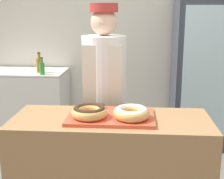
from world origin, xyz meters
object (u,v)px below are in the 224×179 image
Objects in this scene: serving_tray at (111,116)px; donut_chocolate_glaze at (89,111)px; chest_freezer at (28,105)px; bottle_green at (42,68)px; brownie_back_right at (126,107)px; baker_person at (104,98)px; brownie_back_left at (99,106)px; beverage_fridge at (203,72)px; bottle_amber at (39,65)px; donut_light_glaze at (131,112)px.

donut_chocolate_glaze is at bearing -156.62° from serving_tray.
chest_freezer is 0.64m from bottle_green.
brownie_back_right is 0.07× the size of chest_freezer.
serving_tray is at bearing -79.83° from baker_person.
donut_chocolate_glaze is at bearing -59.22° from chest_freezer.
serving_tray is 0.18m from brownie_back_right.
chest_freezer is at bearing 133.21° from baker_person.
brownie_back_left is 0.04× the size of baker_person.
brownie_back_right is 0.04× the size of baker_person.
beverage_fridge is 2.00m from bottle_amber.
donut_chocolate_glaze is 0.15× the size of baker_person.
donut_light_glaze is 0.15× the size of baker_person.
brownie_back_right is at bearing -118.67° from beverage_fridge.
brownie_back_right is at bearing -64.69° from baker_person.
serving_tray is 0.16m from donut_chocolate_glaze.
serving_tray is at bearing -124.85° from brownie_back_right.
donut_chocolate_glaze is at bearing 180.00° from donut_light_glaze.
serving_tray is 1.97m from bottle_amber.
brownie_back_left is 0.29× the size of bottle_amber.
brownie_back_left is 0.04× the size of beverage_fridge.
donut_light_glaze is at bearing -78.21° from brownie_back_right.
beverage_fridge is at bearing 58.30° from donut_chocolate_glaze.
beverage_fridge reaches higher than donut_chocolate_glaze.
bottle_green reaches higher than donut_chocolate_glaze.
brownie_back_left and brownie_back_right have the same top height.
baker_person is (0.04, 0.63, -0.08)m from donut_chocolate_glaze.
brownie_back_left reaches higher than chest_freezer.
beverage_fridge reaches higher than brownie_back_left.
baker_person is (-0.20, 0.42, -0.06)m from brownie_back_right.
bottle_green is at bearing 116.48° from donut_chocolate_glaze.
brownie_back_left is at bearing -59.28° from bottle_amber.
donut_chocolate_glaze is 2.19m from chest_freezer.
donut_chocolate_glaze is at bearing -101.79° from brownie_back_left.
donut_light_glaze is at bearing -68.83° from baker_person.
baker_person is at bearing 111.17° from donut_light_glaze.
bottle_green is at bearing 130.63° from baker_person.
baker_person reaches higher than brownie_back_right.
beverage_fridge reaches higher than baker_person.
serving_tray is 2.85× the size of bottle_green.
bottle_amber reaches higher than chest_freezer.
baker_person reaches higher than bottle_amber.
baker_person is (-0.10, 0.57, -0.03)m from serving_tray.
donut_chocolate_glaze is (-0.14, -0.06, 0.05)m from serving_tray.
serving_tray is at bearing -58.64° from bottle_green.
donut_light_glaze is 0.21m from brownie_back_right.
brownie_back_left is 1.00× the size of brownie_back_right.
donut_chocolate_glaze and donut_light_glaze have the same top height.
bottle_green is (-1.08, 1.61, 0.01)m from donut_light_glaze.
donut_light_glaze is at bearing -56.46° from bottle_amber.
donut_light_glaze is 2.01m from beverage_fridge.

